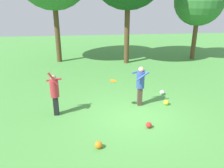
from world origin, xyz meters
name	(u,v)px	position (x,y,z in m)	size (l,w,h in m)	color
ground_plane	(134,115)	(0.00, 0.00, 0.00)	(40.00, 40.00, 0.00)	#4C9342
person_thrower	(55,91)	(-3.14, 0.41, 1.02)	(0.60, 0.52, 1.89)	black
person_catcher	(140,83)	(0.41, 0.93, 1.05)	(0.70, 0.62, 1.76)	#4C382D
frisbee	(113,81)	(-0.80, 0.61, 1.30)	(0.27, 0.27, 0.08)	orange
ball_red	(149,125)	(0.34, -0.97, 0.11)	(0.22, 0.22, 0.22)	red
ball_white	(162,92)	(1.75, 1.91, 0.11)	(0.23, 0.23, 0.23)	white
ball_yellow	(166,102)	(1.58, 0.80, 0.12)	(0.23, 0.23, 0.23)	yellow
ball_orange	(99,145)	(-1.56, -2.00, 0.12)	(0.24, 0.24, 0.24)	orange
tree_far_right	(199,1)	(6.10, 8.32, 4.15)	(3.45, 3.45, 5.90)	brown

